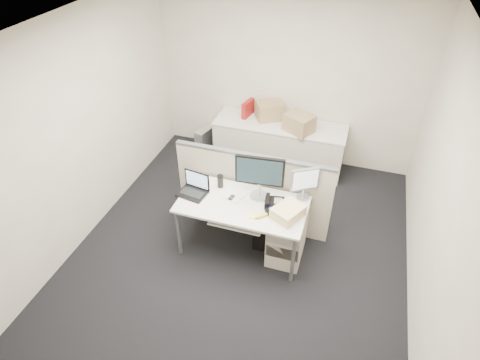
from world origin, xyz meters
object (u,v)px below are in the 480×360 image
(monitor_main, at_px, (260,178))
(desk_phone, at_px, (274,203))
(laptop, at_px, (192,186))
(desk, at_px, (242,208))

(monitor_main, height_order, desk_phone, monitor_main)
(monitor_main, height_order, laptop, monitor_main)
(desk, distance_m, laptop, 0.65)
(monitor_main, xyz_separation_m, desk_phone, (0.21, -0.10, -0.25))
(desk_phone, bearing_deg, monitor_main, 144.68)
(desk, xyz_separation_m, desk_phone, (0.36, 0.08, 0.10))
(desk, distance_m, desk_phone, 0.39)
(desk, bearing_deg, laptop, -178.15)
(laptop, height_order, desk_phone, laptop)
(laptop, distance_m, desk_phone, 0.99)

